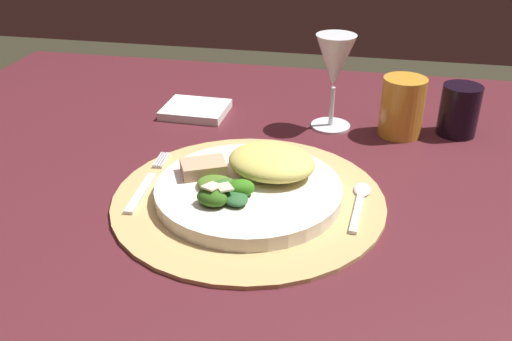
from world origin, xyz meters
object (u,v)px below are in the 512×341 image
object	(u,v)px
amber_tumbler	(402,107)
dining_table	(274,236)
napkin	(196,110)
wine_glass	(335,65)
dinner_plate	(249,191)
fork	(147,184)
dark_tumbler	(459,110)
spoon	(360,198)

from	to	relation	value
amber_tumbler	dining_table	bearing A→B (deg)	-141.48
napkin	wine_glass	size ratio (longest dim) A/B	0.70
dinner_plate	wine_glass	bearing A→B (deg)	71.89
napkin	fork	bearing A→B (deg)	-87.48
fork	dark_tumbler	size ratio (longest dim) A/B	2.01
fork	napkin	distance (m)	0.28
dinner_plate	napkin	bearing A→B (deg)	119.75
napkin	amber_tumbler	xyz separation A→B (m)	(0.36, -0.02, 0.04)
dining_table	wine_glass	world-z (taller)	wine_glass
dining_table	dark_tumbler	size ratio (longest dim) A/B	15.77
fork	wine_glass	distance (m)	0.37
dinner_plate	wine_glass	size ratio (longest dim) A/B	1.56
napkin	amber_tumbler	distance (m)	0.37
napkin	dinner_plate	bearing A→B (deg)	-60.25
dining_table	fork	size ratio (longest dim) A/B	7.84
spoon	dark_tumbler	bearing A→B (deg)	60.09
dinner_plate	wine_glass	distance (m)	0.30
wine_glass	napkin	bearing A→B (deg)	177.75
dining_table	wine_glass	bearing A→B (deg)	65.71
dark_tumbler	wine_glass	bearing A→B (deg)	-176.40
dinner_plate	spoon	size ratio (longest dim) A/B	1.97
dinner_plate	amber_tumbler	bearing A→B (deg)	52.02
fork	spoon	xyz separation A→B (m)	(0.30, 0.02, 0.00)
fork	dark_tumbler	world-z (taller)	dark_tumbler
amber_tumbler	dark_tumbler	world-z (taller)	amber_tumbler
wine_glass	amber_tumbler	xyz separation A→B (m)	(0.12, -0.01, -0.06)
spoon	napkin	bearing A→B (deg)	140.24
dining_table	napkin	xyz separation A→B (m)	(-0.18, 0.17, 0.14)
amber_tumbler	napkin	bearing A→B (deg)	177.26
napkin	dark_tumbler	bearing A→B (deg)	0.44
dining_table	dark_tumbler	bearing A→B (deg)	31.11
spoon	napkin	xyz separation A→B (m)	(-0.31, 0.26, -0.00)
fork	wine_glass	size ratio (longest dim) A/B	1.07
dining_table	dinner_plate	size ratio (longest dim) A/B	5.36
dark_tumbler	amber_tumbler	bearing A→B (deg)	-167.50
dinner_plate	spoon	distance (m)	0.15
dining_table	amber_tumbler	distance (m)	0.30
napkin	dark_tumbler	world-z (taller)	dark_tumbler
napkin	wine_glass	world-z (taller)	wine_glass
dinner_plate	wine_glass	world-z (taller)	wine_glass
dark_tumbler	dining_table	bearing A→B (deg)	-148.89
fork	dining_table	bearing A→B (deg)	33.84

